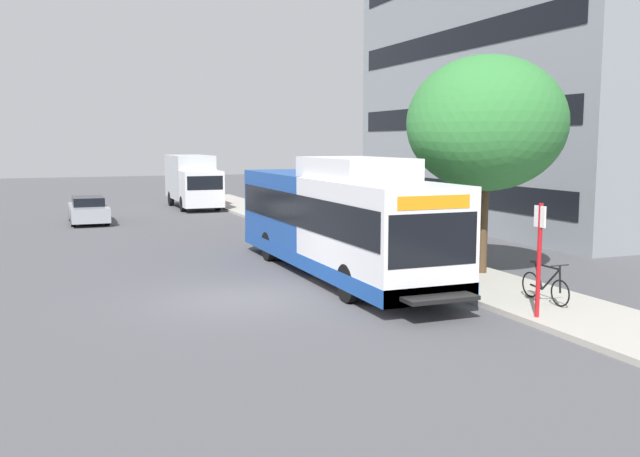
{
  "coord_description": "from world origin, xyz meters",
  "views": [
    {
      "loc": [
        -4.44,
        -17.26,
        4.1
      ],
      "look_at": [
        2.91,
        1.26,
        1.6
      ],
      "focal_mm": 38.95,
      "sensor_mm": 36.0,
      "label": 1
    }
  ],
  "objects_px": {
    "bicycle_parked": "(545,285)",
    "box_truck_background": "(192,180)",
    "parked_car_far_lane": "(88,210)",
    "bus_stop_sign_pole": "(539,251)",
    "street_tree_near_stop": "(486,124)",
    "transit_bus": "(336,220)"
  },
  "relations": [
    {
      "from": "transit_bus",
      "to": "box_truck_background",
      "type": "relative_size",
      "value": 1.75
    },
    {
      "from": "bicycle_parked",
      "to": "box_truck_background",
      "type": "relative_size",
      "value": 0.25
    },
    {
      "from": "parked_car_far_lane",
      "to": "box_truck_background",
      "type": "relative_size",
      "value": 0.64
    },
    {
      "from": "bus_stop_sign_pole",
      "to": "parked_car_far_lane",
      "type": "bearing_deg",
      "value": 108.83
    },
    {
      "from": "bicycle_parked",
      "to": "street_tree_near_stop",
      "type": "distance_m",
      "value": 5.68
    },
    {
      "from": "transit_bus",
      "to": "street_tree_near_stop",
      "type": "relative_size",
      "value": 1.88
    },
    {
      "from": "bicycle_parked",
      "to": "bus_stop_sign_pole",
      "type": "bearing_deg",
      "value": -135.46
    },
    {
      "from": "bus_stop_sign_pole",
      "to": "bicycle_parked",
      "type": "distance_m",
      "value": 1.98
    },
    {
      "from": "bus_stop_sign_pole",
      "to": "street_tree_near_stop",
      "type": "xyz_separation_m",
      "value": [
        2.0,
        5.03,
        2.98
      ]
    },
    {
      "from": "street_tree_near_stop",
      "to": "parked_car_far_lane",
      "type": "bearing_deg",
      "value": 118.11
    },
    {
      "from": "street_tree_near_stop",
      "to": "box_truck_background",
      "type": "height_order",
      "value": "street_tree_near_stop"
    },
    {
      "from": "bicycle_parked",
      "to": "parked_car_far_lane",
      "type": "height_order",
      "value": "parked_car_far_lane"
    },
    {
      "from": "box_truck_background",
      "to": "parked_car_far_lane",
      "type": "bearing_deg",
      "value": -136.74
    },
    {
      "from": "bicycle_parked",
      "to": "street_tree_near_stop",
      "type": "height_order",
      "value": "street_tree_near_stop"
    },
    {
      "from": "box_truck_background",
      "to": "bicycle_parked",
      "type": "bearing_deg",
      "value": -84.3
    },
    {
      "from": "bus_stop_sign_pole",
      "to": "box_truck_background",
      "type": "distance_m",
      "value": 30.5
    },
    {
      "from": "transit_bus",
      "to": "box_truck_background",
      "type": "height_order",
      "value": "transit_bus"
    },
    {
      "from": "parked_car_far_lane",
      "to": "box_truck_background",
      "type": "distance_m",
      "value": 9.04
    },
    {
      "from": "transit_bus",
      "to": "bus_stop_sign_pole",
      "type": "distance_m",
      "value": 7.24
    },
    {
      "from": "bus_stop_sign_pole",
      "to": "street_tree_near_stop",
      "type": "distance_m",
      "value": 6.18
    },
    {
      "from": "transit_bus",
      "to": "bicycle_parked",
      "type": "xyz_separation_m",
      "value": [
        3.18,
        -5.8,
        -1.14
      ]
    },
    {
      "from": "street_tree_near_stop",
      "to": "parked_car_far_lane",
      "type": "distance_m",
      "value": 22.2
    }
  ]
}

